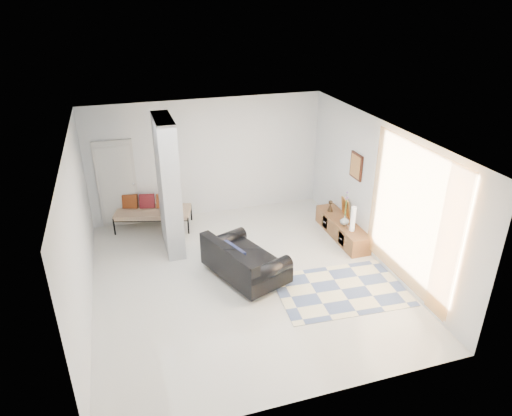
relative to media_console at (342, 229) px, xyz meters
name	(u,v)px	position (x,y,z in m)	size (l,w,h in m)	color
floor	(244,278)	(-2.52, -0.90, -0.20)	(6.00, 6.00, 0.00)	beige
ceiling	(242,136)	(-2.52, -0.90, 2.60)	(6.00, 6.00, 0.00)	white
wall_back	(208,158)	(-2.52, 2.10, 1.20)	(6.00, 6.00, 0.00)	silver
wall_front	(310,316)	(-2.52, -3.90, 1.20)	(6.00, 6.00, 0.00)	silver
wall_left	(79,234)	(-5.27, -0.90, 1.20)	(6.00, 6.00, 0.00)	silver
wall_right	(379,194)	(0.23, -0.90, 1.20)	(6.00, 6.00, 0.00)	silver
partition_column	(168,186)	(-3.62, 0.70, 1.20)	(0.35, 1.20, 2.80)	#A5A9AC
hallway_door	(117,184)	(-4.62, 2.06, 0.82)	(0.85, 0.06, 2.04)	beige
curtain	(411,217)	(0.15, -2.05, 1.25)	(2.55, 2.55, 0.00)	#FFAA43
wall_art	(356,166)	(0.20, 0.00, 1.45)	(0.04, 0.45, 0.55)	#37180F
media_console	(342,229)	(0.00, 0.00, 0.00)	(0.45, 1.81, 0.80)	brown
loveseat	(243,262)	(-2.53, -0.87, 0.15)	(1.49, 1.88, 0.76)	silver
daybed	(152,210)	(-3.94, 1.73, 0.21)	(1.80, 1.13, 0.77)	black
area_rug	(341,290)	(-0.92, -1.80, -0.20)	(2.31, 1.54, 0.01)	beige
cylinder_lamp	(353,219)	(-0.02, -0.46, 0.47)	(0.10, 0.10, 0.54)	silver
bronze_figurine	(330,206)	(-0.05, 0.53, 0.33)	(0.13, 0.13, 0.26)	black
vase	(345,220)	(-0.05, -0.17, 0.30)	(0.19, 0.19, 0.20)	silver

